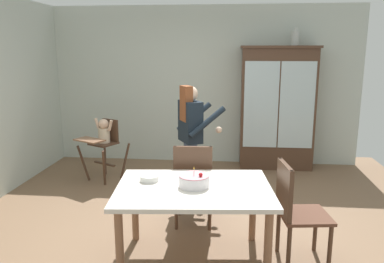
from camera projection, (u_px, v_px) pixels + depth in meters
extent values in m
plane|color=brown|center=(187.00, 226.00, 4.31)|extent=(6.24, 6.24, 0.00)
cube|color=beige|center=(203.00, 86.00, 6.59)|extent=(5.32, 0.06, 2.70)
cube|color=#4C3323|center=(277.00, 109.00, 6.29)|extent=(1.19, 0.42, 1.99)
cube|color=#4C3323|center=(280.00, 47.00, 6.08)|extent=(1.25, 0.48, 0.04)
cube|color=silver|center=(261.00, 105.00, 6.09)|extent=(0.55, 0.01, 1.39)
cube|color=silver|center=(297.00, 106.00, 6.03)|extent=(0.55, 0.01, 1.39)
cube|color=#4C3323|center=(277.00, 103.00, 6.27)|extent=(1.11, 0.36, 0.02)
cylinder|color=#B2B7B2|center=(295.00, 38.00, 6.03)|extent=(0.13, 0.13, 0.22)
cylinder|color=#B2B7B2|center=(296.00, 30.00, 6.00)|extent=(0.07, 0.07, 0.05)
cylinder|color=#4C3323|center=(84.00, 163.00, 5.74)|extent=(0.18, 0.09, 0.56)
cylinder|color=#4C3323|center=(104.00, 168.00, 5.51)|extent=(0.09, 0.18, 0.56)
cylinder|color=#4C3323|center=(105.00, 156.00, 6.10)|extent=(0.09, 0.18, 0.56)
cylinder|color=#4C3323|center=(125.00, 161.00, 5.86)|extent=(0.18, 0.09, 0.56)
cube|color=#4C3323|center=(105.00, 164.00, 5.81)|extent=(0.39, 0.23, 0.02)
cube|color=#4C3323|center=(104.00, 143.00, 5.74)|extent=(0.46, 0.46, 0.02)
cube|color=#4C3323|center=(110.00, 130.00, 5.83)|extent=(0.28, 0.17, 0.34)
cube|color=brown|center=(89.00, 140.00, 5.50)|extent=(0.50, 0.42, 0.02)
cylinder|color=beige|center=(104.00, 135.00, 5.73)|extent=(0.17, 0.17, 0.22)
sphere|color=beige|center=(104.00, 124.00, 5.70)|extent=(0.15, 0.15, 0.15)
cylinder|color=beige|center=(97.00, 123.00, 5.77)|extent=(0.11, 0.08, 0.17)
cylinder|color=beige|center=(110.00, 125.00, 5.62)|extent=(0.11, 0.08, 0.17)
cylinder|color=#3D4C6B|center=(193.00, 174.00, 4.83)|extent=(0.11, 0.11, 0.82)
cylinder|color=#3D4C6B|center=(188.00, 170.00, 4.98)|extent=(0.11, 0.11, 0.82)
cube|color=#19232D|center=(190.00, 121.00, 4.76)|extent=(0.35, 0.41, 0.52)
cube|color=white|center=(198.00, 121.00, 4.80)|extent=(0.04, 0.06, 0.49)
sphere|color=beige|center=(190.00, 94.00, 4.69)|extent=(0.19, 0.19, 0.19)
cube|color=brown|center=(186.00, 104.00, 4.69)|extent=(0.18, 0.22, 0.44)
cylinder|color=#19232D|center=(207.00, 122.00, 4.63)|extent=(0.46, 0.30, 0.37)
sphere|color=beige|center=(219.00, 130.00, 4.71)|extent=(0.08, 0.08, 0.08)
cylinder|color=#19232D|center=(194.00, 117.00, 4.99)|extent=(0.46, 0.30, 0.37)
sphere|color=beige|center=(205.00, 124.00, 5.08)|extent=(0.08, 0.08, 0.08)
cube|color=silver|center=(194.00, 189.00, 3.46)|extent=(1.49, 1.13, 0.04)
cylinder|color=brown|center=(120.00, 249.00, 3.14)|extent=(0.07, 0.07, 0.70)
cylinder|color=brown|center=(268.00, 249.00, 3.13)|extent=(0.07, 0.07, 0.70)
cylinder|color=brown|center=(135.00, 208.00, 3.94)|extent=(0.07, 0.07, 0.70)
cylinder|color=brown|center=(253.00, 208.00, 3.94)|extent=(0.07, 0.07, 0.70)
cylinder|color=white|center=(194.00, 181.00, 3.45)|extent=(0.28, 0.28, 0.10)
cylinder|color=pink|center=(194.00, 176.00, 3.44)|extent=(0.27, 0.27, 0.01)
cylinder|color=#F2E5CC|center=(194.00, 172.00, 3.44)|extent=(0.01, 0.01, 0.06)
cone|color=yellow|center=(194.00, 168.00, 3.43)|extent=(0.02, 0.02, 0.02)
sphere|color=red|center=(201.00, 175.00, 3.40)|extent=(0.04, 0.04, 0.04)
cylinder|color=silver|center=(149.00, 178.00, 3.61)|extent=(0.18, 0.18, 0.05)
cylinder|color=#4C3323|center=(210.00, 198.00, 4.53)|extent=(0.04, 0.04, 0.45)
cylinder|color=#4C3323|center=(179.00, 197.00, 4.56)|extent=(0.04, 0.04, 0.45)
cylinder|color=#4C3323|center=(210.00, 211.00, 4.17)|extent=(0.04, 0.04, 0.45)
cylinder|color=#4C3323|center=(176.00, 210.00, 4.20)|extent=(0.04, 0.04, 0.45)
cube|color=brown|center=(194.00, 184.00, 4.32)|extent=(0.45, 0.45, 0.03)
cube|color=#4C3323|center=(193.00, 168.00, 4.07)|extent=(0.42, 0.05, 0.48)
cylinder|color=#4C3323|center=(211.00, 168.00, 4.05)|extent=(0.03, 0.03, 0.48)
cylinder|color=#4C3323|center=(175.00, 168.00, 4.08)|extent=(0.03, 0.03, 0.48)
cylinder|color=#4C3323|center=(330.00, 249.00, 3.38)|extent=(0.04, 0.04, 0.45)
cylinder|color=#4C3323|center=(315.00, 229.00, 3.74)|extent=(0.04, 0.04, 0.45)
cylinder|color=#4C3323|center=(289.00, 249.00, 3.37)|extent=(0.04, 0.04, 0.45)
cylinder|color=#4C3323|center=(278.00, 230.00, 3.73)|extent=(0.04, 0.04, 0.45)
cube|color=brown|center=(304.00, 215.00, 3.51)|extent=(0.49, 0.49, 0.03)
cube|color=#4C3323|center=(284.00, 189.00, 3.44)|extent=(0.09, 0.42, 0.48)
cylinder|color=#4C3323|center=(290.00, 197.00, 3.26)|extent=(0.03, 0.03, 0.48)
cylinder|color=#4C3323|center=(279.00, 182.00, 3.63)|extent=(0.03, 0.03, 0.48)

